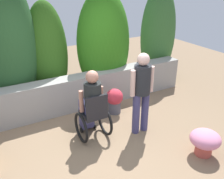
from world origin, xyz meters
The scene contains 7 objects.
ground_plane centered at (0.00, 0.00, 0.00)m, with size 13.46×13.46×0.00m, color #82694F.
stone_retaining_wall centered at (0.00, 1.54, 0.38)m, with size 5.88×0.37×0.76m, color gray.
hedge_backdrop centered at (-0.12, 2.11, 1.33)m, with size 6.51×1.08×3.02m.
person_in_wheelchair centered at (0.01, 0.37, 0.62)m, with size 0.53×0.66×1.33m.
person_standing_companion centered at (0.88, 0.09, 0.90)m, with size 0.49×0.30×1.56m.
flower_pot_purple_near centered at (1.42, -1.01, 0.27)m, with size 0.51×0.51×0.45m.
flower_pot_terracotta_by_wall centered at (0.81, 0.94, 0.31)m, with size 0.36×0.36×0.56m.
Camera 1 is at (-1.58, -3.23, 2.78)m, focal length 40.22 mm.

